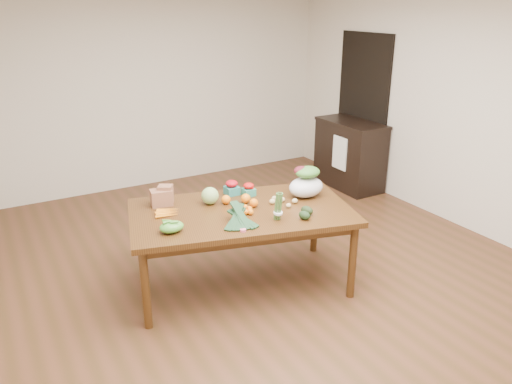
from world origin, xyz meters
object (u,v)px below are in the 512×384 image
cabinet (350,154)px  paper_bag (161,196)px  dining_table (242,248)px  mandarin_cluster (245,209)px  cabbage (210,196)px  asparagus_bundle (278,206)px  salad_bag (306,183)px  kale_bunch (240,217)px

cabinet → paper_bag: (-3.15, -1.14, 0.37)m
dining_table → mandarin_cluster: bearing=-75.6°
dining_table → cabinet: (2.58, 1.60, 0.10)m
paper_bag → mandarin_cluster: (0.57, -0.53, -0.05)m
cabinet → cabbage: 3.08m
asparagus_bundle → salad_bag: size_ratio=0.73×
paper_bag → asparagus_bundle: bearing=-47.1°
paper_bag → salad_bag: (1.26, -0.47, 0.04)m
paper_bag → salad_bag: salad_bag is taller
paper_bag → mandarin_cluster: paper_bag is taller
cabbage → mandarin_cluster: 0.39m
cabbage → asparagus_bundle: bearing=-60.2°
mandarin_cluster → asparagus_bundle: bearing=-57.5°
cabbage → asparagus_bundle: (0.35, -0.61, 0.05)m
cabbage → salad_bag: 0.91m
cabbage → kale_bunch: bearing=-89.1°
mandarin_cluster → kale_bunch: size_ratio=0.45×
cabinet → mandarin_cluster: cabinet is taller
mandarin_cluster → salad_bag: bearing=5.2°
mandarin_cluster → salad_bag: salad_bag is taller
paper_bag → asparagus_bundle: (0.74, -0.80, 0.04)m
kale_bunch → salad_bag: size_ratio=1.16×
cabinet → kale_bunch: (-2.75, -1.90, 0.36)m
cabinet → paper_bag: 3.37m
salad_bag → mandarin_cluster: bearing=-174.8°
salad_bag → cabbage: bearing=162.2°
kale_bunch → salad_bag: bearing=33.4°
kale_bunch → paper_bag: bearing=133.0°
asparagus_bundle → salad_bag: salad_bag is taller
paper_bag → dining_table: bearing=-38.6°
cabinet → kale_bunch: size_ratio=2.55×
dining_table → cabinet: cabinet is taller
mandarin_cluster → cabinet: bearing=32.9°
kale_bunch → mandarin_cluster: bearing=68.2°
dining_table → asparagus_bundle: asparagus_bundle is taller
dining_table → asparagus_bundle: size_ratio=7.75×
dining_table → salad_bag: (0.69, -0.01, 0.51)m
cabbage → kale_bunch: size_ratio=0.40×
mandarin_cluster → kale_bunch: 0.28m
kale_bunch → asparagus_bundle: (0.34, -0.04, 0.05)m
cabinet → cabbage: size_ratio=6.44×
paper_bag → salad_bag: 1.35m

